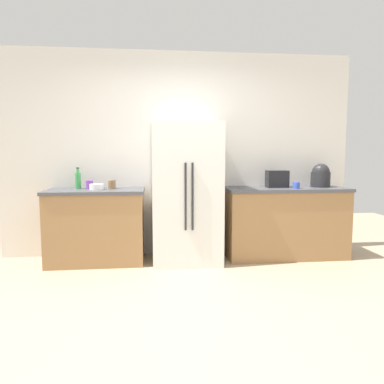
# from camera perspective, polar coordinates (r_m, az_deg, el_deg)

# --- Properties ---
(ground_plane) EXTENTS (9.28, 9.28, 0.00)m
(ground_plane) POSITION_cam_1_polar(r_m,az_deg,el_deg) (3.32, 0.50, -17.85)
(ground_plane) COLOR tan
(kitchen_back_panel) EXTENTS (4.64, 0.10, 2.67)m
(kitchen_back_panel) POSITION_cam_1_polar(r_m,az_deg,el_deg) (4.87, -2.03, 5.93)
(kitchen_back_panel) COLOR silver
(kitchen_back_panel) RESTS_ON ground_plane
(counter_left) EXTENTS (1.18, 0.62, 0.91)m
(counter_left) POSITION_cam_1_polar(r_m,az_deg,el_deg) (4.64, -14.86, -5.19)
(counter_left) COLOR #9E7247
(counter_left) RESTS_ON ground_plane
(counter_right) EXTENTS (1.57, 0.62, 0.91)m
(counter_right) POSITION_cam_1_polar(r_m,az_deg,el_deg) (4.90, 14.43, -4.59)
(counter_right) COLOR #9E7247
(counter_right) RESTS_ON ground_plane
(refrigerator) EXTENTS (0.83, 0.74, 1.72)m
(refrigerator) POSITION_cam_1_polar(r_m,az_deg,el_deg) (4.48, -0.94, -0.18)
(refrigerator) COLOR white
(refrigerator) RESTS_ON ground_plane
(toaster) EXTENTS (0.27, 0.17, 0.22)m
(toaster) POSITION_cam_1_polar(r_m,az_deg,el_deg) (4.82, 13.26, 2.02)
(toaster) COLOR black
(toaster) RESTS_ON counter_right
(rice_cooker) EXTENTS (0.25, 0.25, 0.31)m
(rice_cooker) POSITION_cam_1_polar(r_m,az_deg,el_deg) (5.04, 19.61, 2.41)
(rice_cooker) COLOR #262628
(rice_cooker) RESTS_ON counter_right
(bottle_a) EXTENTS (0.07, 0.07, 0.27)m
(bottle_a) POSITION_cam_1_polar(r_m,az_deg,el_deg) (4.74, -17.53, 1.83)
(bottle_a) COLOR green
(bottle_a) RESTS_ON counter_left
(cup_a) EXTENTS (0.09, 0.09, 0.08)m
(cup_a) POSITION_cam_1_polar(r_m,az_deg,el_deg) (4.73, 16.10, 1.03)
(cup_a) COLOR blue
(cup_a) RESTS_ON counter_right
(cup_b) EXTENTS (0.09, 0.09, 0.11)m
(cup_b) POSITION_cam_1_polar(r_m,az_deg,el_deg) (4.60, -12.52, 1.16)
(cup_b) COLOR brown
(cup_b) RESTS_ON counter_left
(cup_c) EXTENTS (0.09, 0.09, 0.10)m
(cup_c) POSITION_cam_1_polar(r_m,az_deg,el_deg) (4.69, -15.84, 1.13)
(cup_c) COLOR purple
(cup_c) RESTS_ON counter_left
(bowl_a) EXTENTS (0.17, 0.17, 0.07)m
(bowl_a) POSITION_cam_1_polar(r_m,az_deg,el_deg) (4.54, -14.81, 0.80)
(bowl_a) COLOR white
(bowl_a) RESTS_ON counter_left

